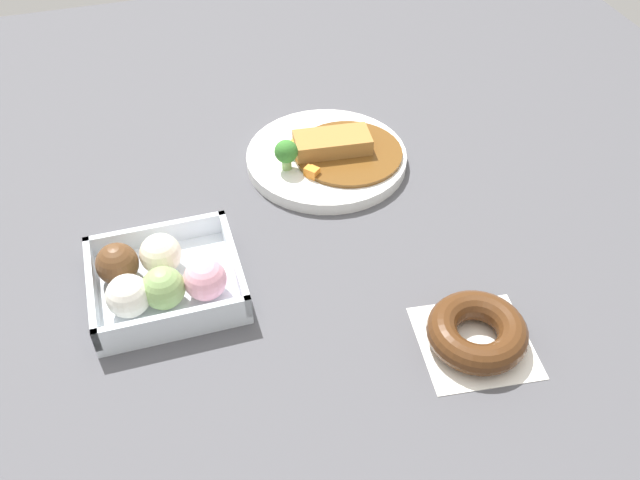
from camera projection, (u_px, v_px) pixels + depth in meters
The scene contains 4 objects.
ground_plane at pixel (298, 241), 0.93m from camera, with size 1.60×1.60×0.00m, color #4C4C51.
curry_plate at pixel (328, 156), 1.05m from camera, with size 0.24×0.24×0.06m.
donut_box at pixel (160, 279), 0.85m from camera, with size 0.18×0.16×0.06m.
chocolate_ring_donut at pixel (477, 332), 0.80m from camera, with size 0.14×0.14×0.04m.
Camera 1 is at (-0.17, -0.66, 0.64)m, focal length 39.66 mm.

